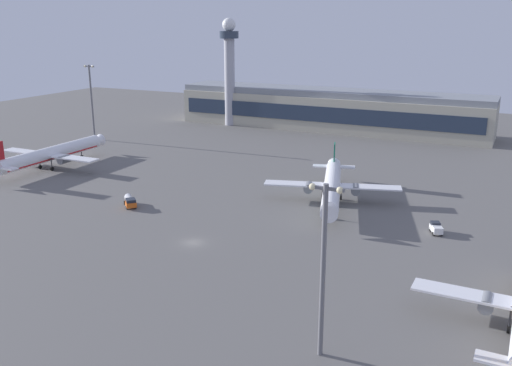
{
  "coord_description": "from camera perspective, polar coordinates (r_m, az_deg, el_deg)",
  "views": [
    {
      "loc": [
        58.26,
        -90.81,
        43.98
      ],
      "look_at": [
        -1.42,
        32.73,
        4.0
      ],
      "focal_mm": 39.31,
      "sensor_mm": 36.0,
      "label": 1
    }
  ],
  "objects": [
    {
      "name": "airplane_mid_apron",
      "position": [
        183.28,
        -20.21,
        2.78
      ],
      "size": [
        35.61,
        45.83,
        11.79
      ],
      "rotation": [
        0.0,
        0.0,
        0.01
      ],
      "color": "white",
      "rests_on": "ground"
    },
    {
      "name": "control_tower",
      "position": [
        242.89,
        -2.72,
        11.92
      ],
      "size": [
        8.0,
        8.0,
        44.95
      ],
      "color": "#A8A8B2",
      "rests_on": "ground"
    },
    {
      "name": "ground_plane",
      "position": [
        116.51,
        -6.42,
        -6.04
      ],
      "size": [
        416.0,
        416.0,
        0.0
      ],
      "primitive_type": "plane",
      "color": "#605E5B"
    },
    {
      "name": "terminal_building",
      "position": [
        237.48,
        7.5,
        7.42
      ],
      "size": [
        129.3,
        22.4,
        16.4
      ],
      "color": "#B2AD99",
      "rests_on": "ground"
    },
    {
      "name": "apron_light_central",
      "position": [
        221.4,
        -16.4,
        8.32
      ],
      "size": [
        4.8,
        0.9,
        28.15
      ],
      "color": "slate",
      "rests_on": "ground"
    },
    {
      "name": "airplane_near_gate",
      "position": [
        141.02,
        7.74,
        -0.26
      ],
      "size": [
        33.83,
        43.05,
        11.28
      ],
      "rotation": [
        0.0,
        0.0,
        3.43
      ],
      "color": "white",
      "rests_on": "ground"
    },
    {
      "name": "cargo_loader",
      "position": [
        126.28,
        17.86,
        -4.39
      ],
      "size": [
        3.41,
        4.58,
        2.25
      ],
      "rotation": [
        0.0,
        0.0,
        0.4
      ],
      "color": "white",
      "rests_on": "ground"
    },
    {
      "name": "apron_light_west",
      "position": [
        73.92,
        6.87,
        -7.81
      ],
      "size": [
        4.8,
        0.9,
        24.35
      ],
      "color": "slate",
      "rests_on": "ground"
    },
    {
      "name": "fuel_truck",
      "position": [
        140.61,
        -12.71,
        -1.81
      ],
      "size": [
        6.02,
        5.85,
        2.35
      ],
      "rotation": [
        0.0,
        0.0,
        3.96
      ],
      "color": "#D85919",
      "rests_on": "ground"
    }
  ]
}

